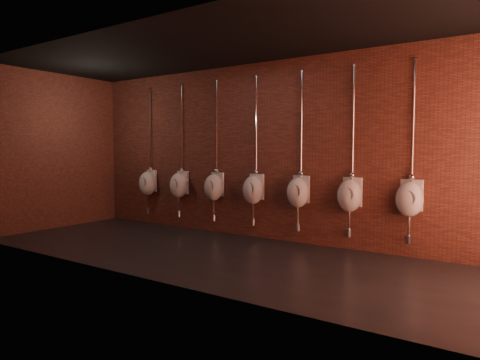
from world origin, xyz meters
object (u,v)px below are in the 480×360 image
object	(u,v)px
urinal_1	(179,184)
urinal_6	(410,198)
urinal_2	(214,186)
urinal_5	(350,195)
urinal_0	(148,183)
urinal_4	(298,192)
urinal_3	(253,189)

from	to	relation	value
urinal_1	urinal_6	bearing A→B (deg)	0.00
urinal_2	urinal_6	distance (m)	3.62
urinal_2	urinal_5	bearing A→B (deg)	0.00
urinal_0	urinal_6	world-z (taller)	same
urinal_0	urinal_5	world-z (taller)	same
urinal_1	urinal_2	bearing A→B (deg)	0.00
urinal_2	urinal_4	xyz separation A→B (m)	(1.81, 0.00, 0.00)
urinal_1	urinal_3	world-z (taller)	same
urinal_4	urinal_5	size ratio (longest dim) A/B	1.00
urinal_2	urinal_6	world-z (taller)	same
urinal_5	urinal_6	distance (m)	0.91
urinal_4	urinal_3	bearing A→B (deg)	180.00
urinal_1	urinal_4	bearing A→B (deg)	0.00
urinal_3	urinal_6	distance (m)	2.72
urinal_0	urinal_6	size ratio (longest dim) A/B	1.00
urinal_6	urinal_5	bearing A→B (deg)	180.00
urinal_0	urinal_5	bearing A→B (deg)	0.00
urinal_4	urinal_1	bearing A→B (deg)	180.00
urinal_0	urinal_4	bearing A→B (deg)	0.00
urinal_1	urinal_4	world-z (taller)	same
urinal_3	urinal_4	xyz separation A→B (m)	(0.91, 0.00, 0.00)
urinal_0	urinal_3	xyz separation A→B (m)	(2.72, 0.00, 0.00)
urinal_1	urinal_3	bearing A→B (deg)	0.00
urinal_1	urinal_6	size ratio (longest dim) A/B	1.00
urinal_1	urinal_6	world-z (taller)	same
urinal_1	urinal_5	bearing A→B (deg)	0.00
urinal_1	urinal_5	distance (m)	3.62
urinal_1	urinal_3	size ratio (longest dim) A/B	1.00
urinal_0	urinal_2	bearing A→B (deg)	0.00
urinal_6	urinal_2	bearing A→B (deg)	180.00
urinal_0	urinal_1	xyz separation A→B (m)	(0.91, 0.00, 0.00)
urinal_4	urinal_0	bearing A→B (deg)	180.00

